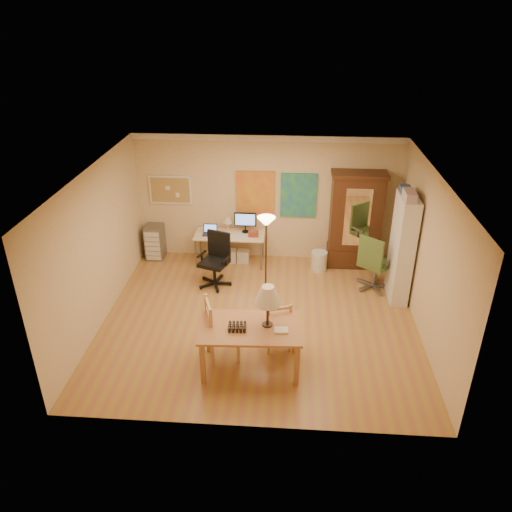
# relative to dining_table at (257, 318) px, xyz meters

# --- Properties ---
(floor) EXTENTS (5.50, 5.50, 0.00)m
(floor) POSITION_rel_dining_table_xyz_m (-0.04, 1.27, -0.90)
(floor) COLOR #AE883D
(floor) RESTS_ON ground
(crown_molding) EXTENTS (5.50, 0.08, 0.12)m
(crown_molding) POSITION_rel_dining_table_xyz_m (-0.04, 3.73, 1.74)
(crown_molding) COLOR white
(crown_molding) RESTS_ON floor
(corkboard) EXTENTS (0.90, 0.04, 0.62)m
(corkboard) POSITION_rel_dining_table_xyz_m (-2.09, 3.74, 0.60)
(corkboard) COLOR tan
(corkboard) RESTS_ON floor
(art_panel_left) EXTENTS (0.80, 0.04, 1.00)m
(art_panel_left) POSITION_rel_dining_table_xyz_m (-0.29, 3.74, 0.55)
(art_panel_left) COLOR gold
(art_panel_left) RESTS_ON floor
(art_panel_right) EXTENTS (0.75, 0.04, 0.95)m
(art_panel_right) POSITION_rel_dining_table_xyz_m (0.61, 3.74, 0.55)
(art_panel_right) COLOR #286AA0
(art_panel_right) RESTS_ON floor
(dining_table) EXTENTS (1.55, 0.97, 1.42)m
(dining_table) POSITION_rel_dining_table_xyz_m (0.00, 0.00, 0.00)
(dining_table) COLOR #955E31
(dining_table) RESTS_ON floor
(ladder_chair_back) EXTENTS (0.51, 0.49, 0.88)m
(ladder_chair_back) POSITION_rel_dining_table_xyz_m (0.29, 0.51, -0.49)
(ladder_chair_back) COLOR tan
(ladder_chair_back) RESTS_ON floor
(ladder_chair_left) EXTENTS (0.60, 0.61, 1.06)m
(ladder_chair_left) POSITION_rel_dining_table_xyz_m (-0.58, 0.19, -0.40)
(ladder_chair_left) COLOR tan
(ladder_chair_left) RESTS_ON floor
(torchiere_lamp) EXTENTS (0.32, 0.32, 1.76)m
(torchiere_lamp) POSITION_rel_dining_table_xyz_m (0.04, 1.79, 0.51)
(torchiere_lamp) COLOR #412E1A
(torchiere_lamp) RESTS_ON floor
(computer_desk) EXTENTS (1.47, 0.64, 1.11)m
(computer_desk) POSITION_rel_dining_table_xyz_m (-0.79, 3.42, -0.49)
(computer_desk) COLOR beige
(computer_desk) RESTS_ON floor
(office_chair_black) EXTENTS (0.67, 0.67, 1.09)m
(office_chair_black) POSITION_rel_dining_table_xyz_m (-0.99, 2.44, -0.61)
(office_chair_black) COLOR black
(office_chair_black) RESTS_ON floor
(office_chair_green) EXTENTS (0.74, 0.74, 1.15)m
(office_chair_green) POSITION_rel_dining_table_xyz_m (2.10, 2.51, -0.59)
(office_chair_green) COLOR slate
(office_chair_green) RESTS_ON floor
(drawer_cart) EXTENTS (0.37, 0.45, 0.75)m
(drawer_cart) POSITION_rel_dining_table_xyz_m (-2.48, 3.53, -0.53)
(drawer_cart) COLOR slate
(drawer_cart) RESTS_ON floor
(armoire) EXTENTS (1.11, 0.53, 2.05)m
(armoire) POSITION_rel_dining_table_xyz_m (1.79, 3.51, -0.01)
(armoire) COLOR #361F0E
(armoire) RESTS_ON floor
(bookshelf) EXTENTS (0.30, 0.81, 2.03)m
(bookshelf) POSITION_rel_dining_table_xyz_m (2.50, 2.25, 0.11)
(bookshelf) COLOR white
(bookshelf) RESTS_ON floor
(wastebin) EXTENTS (0.33, 0.33, 0.42)m
(wastebin) POSITION_rel_dining_table_xyz_m (1.08, 3.20, -0.69)
(wastebin) COLOR silver
(wastebin) RESTS_ON floor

